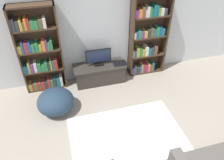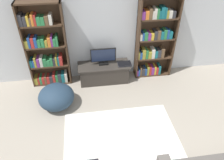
{
  "view_description": "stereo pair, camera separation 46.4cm",
  "coord_description": "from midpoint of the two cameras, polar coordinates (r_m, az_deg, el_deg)",
  "views": [
    {
      "loc": [
        -1.01,
        -0.59,
        3.52
      ],
      "look_at": [
        -0.03,
        2.98,
        0.7
      ],
      "focal_mm": 35.0,
      "sensor_mm": 36.0,
      "label": 1
    },
    {
      "loc": [
        -0.55,
        -0.68,
        3.52
      ],
      "look_at": [
        -0.03,
        2.98,
        0.7
      ],
      "focal_mm": 35.0,
      "sensor_mm": 36.0,
      "label": 2
    }
  ],
  "objects": [
    {
      "name": "bookshelf_left",
      "position": [
        5.38,
        -20.85,
        6.58
      ],
      "size": [
        0.96,
        0.3,
        2.1
      ],
      "color": "#422D1E",
      "rests_on": "ground_plane"
    },
    {
      "name": "television",
      "position": [
        5.42,
        -6.03,
        5.96
      ],
      "size": [
        0.63,
        0.16,
        0.43
      ],
      "color": "black",
      "rests_on": "tv_stand"
    },
    {
      "name": "laptop",
      "position": [
        5.54,
        -0.38,
        4.33
      ],
      "size": [
        0.35,
        0.26,
        0.03
      ],
      "color": "#28282D",
      "rests_on": "tv_stand"
    },
    {
      "name": "area_rug",
      "position": [
        4.49,
        0.76,
        -14.16
      ],
      "size": [
        2.22,
        1.45,
        0.02
      ],
      "color": "white",
      "rests_on": "ground_plane"
    },
    {
      "name": "beanbag_ottoman",
      "position": [
        4.98,
        -17.13,
        -5.51
      ],
      "size": [
        0.8,
        0.8,
        0.53
      ],
      "primitive_type": "ellipsoid",
      "color": "#23384C",
      "rests_on": "ground_plane"
    },
    {
      "name": "tv_stand",
      "position": [
        5.64,
        -5.65,
        1.66
      ],
      "size": [
        1.3,
        0.52,
        0.49
      ],
      "color": "#332D28",
      "rests_on": "ground_plane"
    },
    {
      "name": "wall_back",
      "position": [
        5.4,
        -5.77,
        12.92
      ],
      "size": [
        8.8,
        0.06,
        2.6
      ],
      "color": "silver",
      "rests_on": "ground_plane"
    },
    {
      "name": "bookshelf_right",
      "position": [
        5.67,
        6.8,
        10.91
      ],
      "size": [
        0.96,
        0.3,
        2.1
      ],
      "color": "#422D1E",
      "rests_on": "ground_plane"
    }
  ]
}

